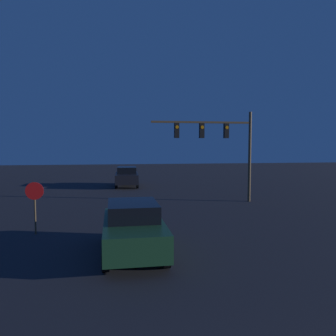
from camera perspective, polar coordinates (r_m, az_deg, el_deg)
The scene contains 4 objects.
car_near at distance 10.84m, azimuth -6.08°, elevation -10.29°, with size 1.98×4.25×1.68m.
car_far at distance 28.31m, azimuth -7.19°, elevation -1.45°, with size 2.02×4.27×1.68m.
traffic_signal_mast at distance 20.44m, azimuth 9.05°, elevation 4.98°, with size 6.29×0.30×5.61m.
stop_sign at distance 14.00m, azimuth -22.20°, elevation -4.88°, with size 0.70×0.07×2.09m.
Camera 1 is at (-2.30, -1.46, 3.54)m, focal length 35.00 mm.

